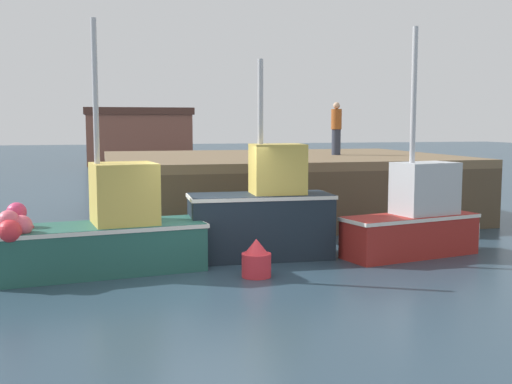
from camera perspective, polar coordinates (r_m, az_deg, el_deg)
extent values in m
cube|color=#283D4C|center=(12.67, -3.32, -7.71)|extent=(120.00, 160.00, 0.10)
cube|color=brown|center=(20.57, 1.99, 3.02)|extent=(10.93, 8.23, 0.25)
cube|color=#4E402E|center=(16.88, 5.72, -1.08)|extent=(10.93, 0.24, 1.72)
cylinder|color=#4E402E|center=(16.02, -11.74, -1.57)|extent=(0.38, 0.38, 1.72)
cylinder|color=#4E402E|center=(16.99, 5.58, -1.03)|extent=(0.38, 0.38, 1.72)
cylinder|color=#4E402E|center=(19.28, 19.91, -0.51)|extent=(0.38, 0.38, 1.72)
cylinder|color=#4E402E|center=(23.83, -8.23, 1.02)|extent=(0.38, 0.38, 1.72)
cylinder|color=#4E402E|center=(25.34, 6.69, 1.35)|extent=(0.38, 0.38, 1.72)
cylinder|color=#4E402E|center=(16.32, -2.82, -1.30)|extent=(5.12, 0.19, 1.56)
cube|color=#23564C|center=(13.10, -13.97, -5.00)|extent=(4.27, 1.94, 0.98)
cube|color=silver|center=(13.02, -14.02, -3.10)|extent=(4.36, 1.98, 0.08)
cube|color=gold|center=(13.01, -11.86, -0.11)|extent=(1.39, 1.37, 1.23)
cylinder|color=#B7B7BC|center=(12.87, -14.34, 8.80)|extent=(0.11, 0.11, 2.83)
sphere|color=#EA5B70|center=(12.49, -20.46, -2.90)|extent=(0.41, 0.41, 0.41)
sphere|color=red|center=(13.07, -20.53, -3.25)|extent=(0.51, 0.51, 0.51)
sphere|color=#EA5B70|center=(12.45, -21.50, -2.42)|extent=(0.39, 0.39, 0.39)
sphere|color=orange|center=(12.53, -20.49, -2.87)|extent=(0.37, 0.37, 0.37)
sphere|color=#DB3866|center=(13.15, -20.85, -1.71)|extent=(0.39, 0.39, 0.39)
sphere|color=red|center=(12.29, -21.40, -3.32)|extent=(0.43, 0.43, 0.43)
cube|color=#19232D|center=(14.05, 0.40, -3.10)|extent=(3.17, 1.35, 1.44)
cube|color=silver|center=(13.96, 0.40, -0.39)|extent=(3.23, 1.37, 0.08)
cube|color=gold|center=(13.99, 1.97, 2.10)|extent=(1.18, 0.94, 1.10)
cylinder|color=#B7B7BC|center=(13.87, 0.41, 8.17)|extent=(0.12, 0.12, 1.84)
cube|color=maroon|center=(14.71, 13.76, -3.85)|extent=(3.32, 1.70, 0.94)
cube|color=silver|center=(14.65, 13.80, -2.23)|extent=(3.39, 1.74, 0.08)
cube|color=#B2B7BC|center=(14.83, 15.04, 0.33)|extent=(1.54, 1.16, 1.18)
cylinder|color=#B7B7BC|center=(14.51, 14.09, 8.48)|extent=(0.12, 0.12, 2.99)
cube|color=white|center=(17.52, 17.07, -3.22)|extent=(1.55, 1.06, 0.41)
cube|color=#7F6647|center=(17.49, 17.09, -2.48)|extent=(0.28, 0.50, 0.04)
cylinder|color=#2D3342|center=(20.77, 7.26, 4.50)|extent=(0.29, 0.29, 0.83)
cylinder|color=#994C1E|center=(20.76, 7.29, 6.56)|extent=(0.34, 0.34, 0.66)
sphere|color=tan|center=(20.77, 7.31, 7.77)|extent=(0.22, 0.22, 0.22)
cube|color=brown|center=(47.48, -10.60, 4.69)|extent=(7.38, 4.83, 3.62)
cube|color=#4F2D24|center=(47.47, -10.65, 7.18)|extent=(7.67, 5.02, 0.50)
cylinder|color=red|center=(12.42, 0.04, -6.63)|extent=(0.58, 0.58, 0.47)
cone|color=red|center=(12.34, 0.04, -4.92)|extent=(0.46, 0.46, 0.29)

